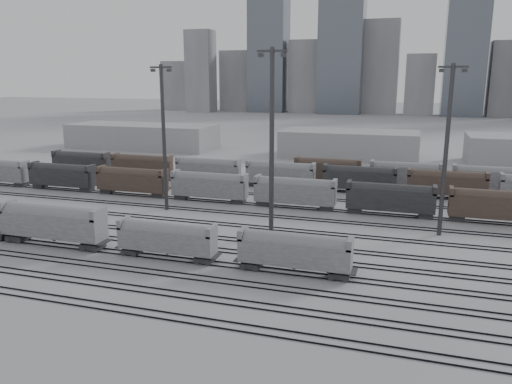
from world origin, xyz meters
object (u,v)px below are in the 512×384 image
(hopper_car_a, at_px, (53,221))
(hopper_car_c, at_px, (295,250))
(hopper_car_b, at_px, (167,237))
(light_mast_c, at_px, (272,140))

(hopper_car_a, relative_size, hopper_car_c, 1.16)
(hopper_car_b, height_order, hopper_car_c, hopper_car_c)
(hopper_car_c, height_order, light_mast_c, light_mast_c)
(hopper_car_a, distance_m, hopper_car_b, 18.01)
(hopper_car_a, relative_size, hopper_car_b, 1.20)
(hopper_car_b, bearing_deg, light_mast_c, 52.01)
(hopper_car_b, relative_size, hopper_car_c, 0.97)
(hopper_car_a, xyz_separation_m, hopper_car_c, (35.30, -0.00, -0.48))
(hopper_car_a, distance_m, light_mast_c, 33.45)
(hopper_car_a, bearing_deg, hopper_car_b, -0.00)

